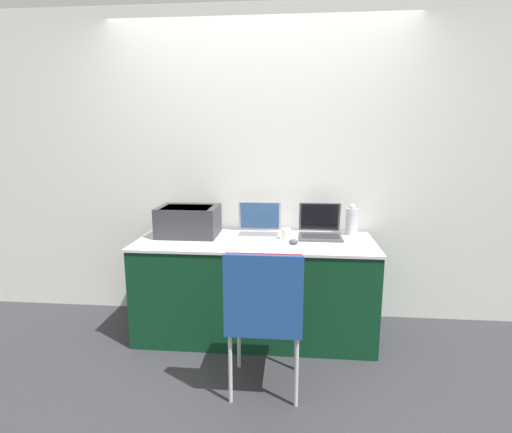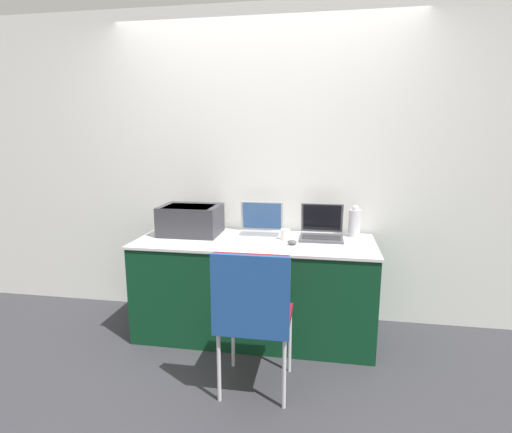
# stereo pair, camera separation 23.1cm
# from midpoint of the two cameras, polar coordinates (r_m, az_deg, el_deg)

# --- Properties ---
(ground_plane) EXTENTS (14.00, 14.00, 0.00)m
(ground_plane) POSITION_cam_midpoint_polar(r_m,az_deg,el_deg) (3.06, 0.94, -19.19)
(ground_plane) COLOR #333338
(wall_back) EXTENTS (8.00, 0.05, 2.60)m
(wall_back) POSITION_cam_midpoint_polar(r_m,az_deg,el_deg) (3.41, 2.99, 7.00)
(wall_back) COLOR silver
(wall_back) RESTS_ON ground_plane
(table) EXTENTS (1.83, 0.71, 0.77)m
(table) POSITION_cam_midpoint_polar(r_m,az_deg,el_deg) (3.20, 1.92, -10.09)
(table) COLOR #0C381E
(table) RESTS_ON ground_plane
(printer) EXTENTS (0.47, 0.37, 0.24)m
(printer) POSITION_cam_midpoint_polar(r_m,az_deg,el_deg) (3.28, -7.32, -0.33)
(printer) COLOR #333338
(printer) RESTS_ON table
(laptop_left) EXTENTS (0.36, 0.29, 0.26)m
(laptop_left) POSITION_cam_midpoint_polar(r_m,az_deg,el_deg) (3.25, 2.65, -1.62)
(laptop_left) COLOR #B7B7BC
(laptop_left) RESTS_ON table
(laptop_right) EXTENTS (0.34, 0.34, 0.26)m
(laptop_right) POSITION_cam_midpoint_polar(r_m,az_deg,el_deg) (3.21, 11.39, -2.00)
(laptop_right) COLOR #4C4C51
(laptop_right) RESTS_ON table
(external_keyboard) EXTENTS (0.38, 0.12, 0.02)m
(external_keyboard) POSITION_cam_midpoint_polar(r_m,az_deg,el_deg) (3.02, 2.34, -3.56)
(external_keyboard) COLOR silver
(external_keyboard) RESTS_ON table
(coffee_cup) EXTENTS (0.07, 0.07, 0.10)m
(coffee_cup) POSITION_cam_midpoint_polar(r_m,az_deg,el_deg) (3.04, 6.39, -2.75)
(coffee_cup) COLOR white
(coffee_cup) RESTS_ON table
(mouse) EXTENTS (0.07, 0.06, 0.04)m
(mouse) POSITION_cam_midpoint_polar(r_m,az_deg,el_deg) (2.97, 7.41, -3.71)
(mouse) COLOR #4C4C51
(mouse) RESTS_ON table
(metal_pitcher) EXTENTS (0.10, 0.10, 0.26)m
(metal_pitcher) POSITION_cam_midpoint_polar(r_m,az_deg,el_deg) (3.30, 15.88, -0.80)
(metal_pitcher) COLOR silver
(metal_pitcher) RESTS_ON table
(chair) EXTENTS (0.44, 0.43, 0.93)m
(chair) POSITION_cam_midpoint_polar(r_m,az_deg,el_deg) (2.38, 2.44, -12.81)
(chair) COLOR maroon
(chair) RESTS_ON ground_plane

